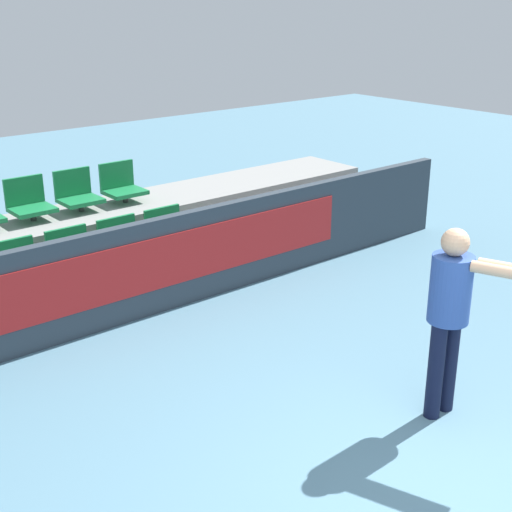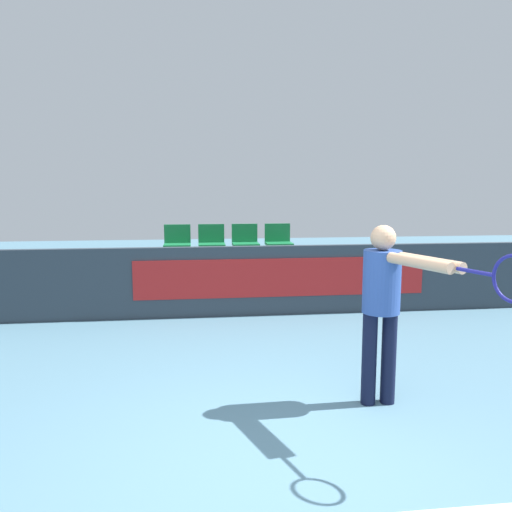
% 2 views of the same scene
% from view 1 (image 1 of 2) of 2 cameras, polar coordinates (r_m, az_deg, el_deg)
% --- Properties ---
extents(barrier_wall, '(9.69, 0.14, 1.04)m').
position_cam_1_polar(barrier_wall, '(7.51, -9.75, -1.27)').
color(barrier_wall, '#2D3842').
rests_on(barrier_wall, ground).
extents(bleacher_tier_front, '(9.29, 1.05, 0.37)m').
position_cam_1_polar(bleacher_tier_front, '(8.13, -11.91, -2.29)').
color(bleacher_tier_front, gray).
rests_on(bleacher_tier_front, ground).
extents(bleacher_tier_middle, '(9.29, 1.05, 0.73)m').
position_cam_1_polar(bleacher_tier_middle, '(8.96, -15.19, 0.82)').
color(bleacher_tier_middle, gray).
rests_on(bleacher_tier_middle, ground).
extents(stadium_chair_0, '(0.47, 0.42, 0.49)m').
position_cam_1_polar(stadium_chair_0, '(7.76, -18.54, -1.00)').
color(stadium_chair_0, '#333333').
rests_on(stadium_chair_0, bleacher_tier_front).
extents(stadium_chair_1, '(0.47, 0.42, 0.49)m').
position_cam_1_polar(stadium_chair_1, '(7.97, -14.47, 0.01)').
color(stadium_chair_1, '#333333').
rests_on(stadium_chair_1, bleacher_tier_front).
extents(stadium_chair_2, '(0.47, 0.42, 0.49)m').
position_cam_1_polar(stadium_chair_2, '(8.23, -10.63, 0.96)').
color(stadium_chair_2, '#333333').
rests_on(stadium_chair_2, bleacher_tier_front).
extents(stadium_chair_3, '(0.47, 0.42, 0.49)m').
position_cam_1_polar(stadium_chair_3, '(8.52, -7.05, 1.84)').
color(stadium_chair_3, '#333333').
rests_on(stadium_chair_3, bleacher_tier_front).
extents(stadium_chair_5, '(0.47, 0.42, 0.49)m').
position_cam_1_polar(stadium_chair_5, '(8.79, -17.68, 4.08)').
color(stadium_chair_5, '#333333').
rests_on(stadium_chair_5, bleacher_tier_middle).
extents(stadium_chair_6, '(0.47, 0.42, 0.49)m').
position_cam_1_polar(stadium_chair_6, '(9.02, -14.09, 4.84)').
color(stadium_chair_6, '#333333').
rests_on(stadium_chair_6, bleacher_tier_middle).
extents(stadium_chair_7, '(0.47, 0.42, 0.49)m').
position_cam_1_polar(stadium_chair_7, '(9.29, -10.69, 5.55)').
color(stadium_chair_7, '#333333').
rests_on(stadium_chair_7, bleacher_tier_middle).
extents(tennis_player, '(0.65, 1.49, 1.59)m').
position_cam_1_polar(tennis_player, '(5.73, 15.92, -3.74)').
color(tennis_player, black).
rests_on(tennis_player, ground).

